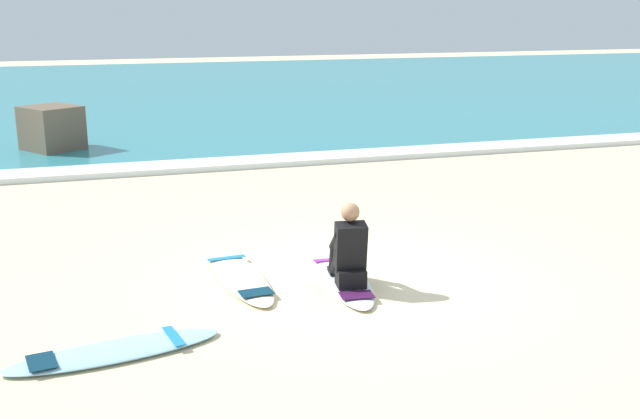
% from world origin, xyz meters
% --- Properties ---
extents(ground_plane, '(80.00, 80.00, 0.00)m').
position_xyz_m(ground_plane, '(0.00, 0.00, 0.00)').
color(ground_plane, beige).
extents(sea, '(80.00, 28.00, 0.10)m').
position_xyz_m(sea, '(0.00, 20.63, 0.05)').
color(sea, teal).
rests_on(sea, ground).
extents(breaking_foam, '(80.00, 0.90, 0.11)m').
position_xyz_m(breaking_foam, '(0.00, 6.93, 0.06)').
color(breaking_foam, white).
rests_on(breaking_foam, ground).
extents(surfboard_main, '(0.73, 2.08, 0.08)m').
position_xyz_m(surfboard_main, '(-0.19, 0.02, 0.04)').
color(surfboard_main, silver).
rests_on(surfboard_main, ground).
extents(surfer_seated, '(0.43, 0.74, 0.95)m').
position_xyz_m(surfer_seated, '(-0.21, -0.23, 0.44)').
color(surfer_seated, black).
rests_on(surfer_seated, surfboard_main).
extents(surfboard_spare_near, '(0.67, 2.14, 0.08)m').
position_xyz_m(surfboard_spare_near, '(-1.33, 0.45, 0.04)').
color(surfboard_spare_near, '#EFE5C6').
rests_on(surfboard_spare_near, ground).
extents(surfboard_spare_far, '(2.05, 0.84, 0.08)m').
position_xyz_m(surfboard_spare_far, '(-2.84, -1.19, 0.04)').
color(surfboard_spare_far, '#9ED1E5').
rests_on(surfboard_spare_far, ground).
extents(rock_outcrop_distant, '(3.53, 1.70, 1.03)m').
position_xyz_m(rock_outcrop_distant, '(-4.52, 9.51, 0.43)').
color(rock_outcrop_distant, brown).
rests_on(rock_outcrop_distant, ground).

